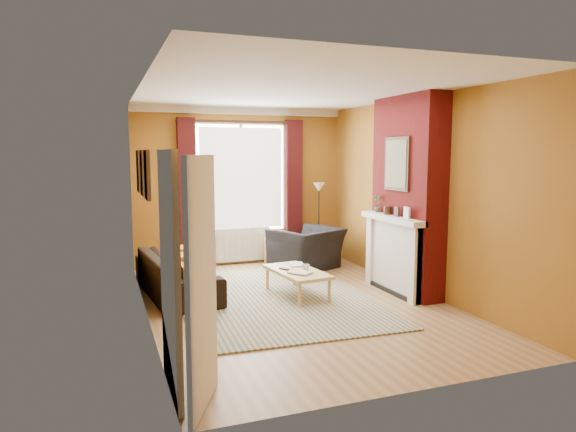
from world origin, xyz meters
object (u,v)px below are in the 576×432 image
Objects in this scene: sofa at (177,274)px; armchair at (306,249)px; wicker_stool at (275,251)px; coffee_table at (297,273)px; floor_lamp at (319,200)px.

armchair is (2.34, 0.87, 0.06)m from sofa.
wicker_stool is at bearing -79.70° from armchair.
armchair reaches higher than sofa.
floor_lamp is at bearing 52.62° from coffee_table.
coffee_table is at bearing -100.20° from wicker_stool.
coffee_table is 2.38× the size of wicker_stool.
sofa reaches higher than coffee_table.
coffee_table is (1.57, -0.66, 0.04)m from sofa.
coffee_table is 2.55m from floor_lamp.
floor_lamp is at bearing -1.13° from wicker_stool.
floor_lamp is at bearing -69.01° from sofa.
coffee_table is 0.81× the size of floor_lamp.
wicker_stool is (1.95, 1.43, -0.06)m from sofa.
sofa is at bearing -153.20° from floor_lamp.
floor_lamp is (0.46, 0.54, 0.79)m from armchair.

